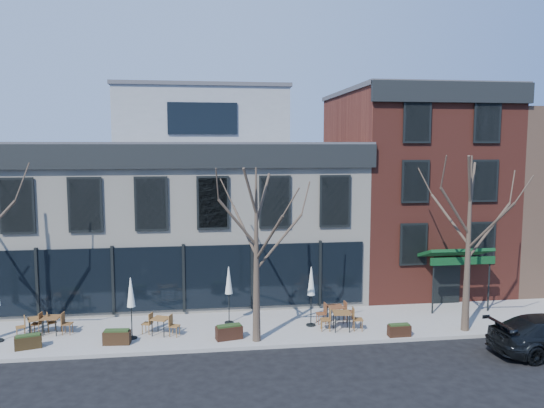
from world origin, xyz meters
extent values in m
plane|color=black|center=(0.00, 0.00, 0.00)|extent=(120.00, 120.00, 0.00)
cube|color=gray|center=(3.25, -2.15, 0.07)|extent=(33.50, 4.70, 0.15)
cube|color=beige|center=(0.00, 5.00, 4.00)|extent=(18.00, 10.00, 8.00)
cube|color=#47474C|center=(0.00, 5.00, 8.05)|extent=(18.30, 10.30, 0.30)
cube|color=black|center=(0.00, -0.12, 7.55)|extent=(18.30, 0.25, 1.10)
cube|color=black|center=(-9.12, 5.00, 7.55)|extent=(0.25, 10.30, 1.10)
cube|color=black|center=(0.00, -0.06, 1.90)|extent=(17.20, 0.12, 3.00)
cube|color=black|center=(-9.06, 4.00, 1.90)|extent=(0.12, 7.50, 3.00)
cube|color=gray|center=(1.00, 6.00, 9.60)|extent=(9.00, 6.50, 3.00)
cube|color=maroon|center=(13.00, 5.00, 5.50)|extent=(8.00, 10.00, 11.00)
cube|color=#47474C|center=(13.00, 5.00, 11.05)|extent=(8.20, 10.20, 0.25)
cube|color=black|center=(13.00, -0.12, 10.60)|extent=(8.20, 0.25, 1.00)
cube|color=#0C3818|center=(13.00, -0.85, 2.90)|extent=(3.20, 1.66, 0.67)
cube|color=black|center=(13.00, -0.05, 1.25)|extent=(1.40, 0.10, 2.50)
cone|color=#382B21|center=(3.00, -3.90, 3.67)|extent=(0.34, 0.34, 7.04)
cylinder|color=#382B21|center=(3.95, -3.73, 4.18)|extent=(2.00, 0.46, 2.21)
cylinder|color=#382B21|center=(2.60, -3.04, 4.59)|extent=(0.93, 1.84, 1.91)
cylinder|color=#382B21|center=(2.25, -4.17, 5.04)|extent=(1.61, 0.68, 1.97)
cylinder|color=#382B21|center=(3.40, -4.76, 4.51)|extent=(0.93, 1.83, 2.03)
cone|color=#382B21|center=(12.00, -3.90, 3.89)|extent=(0.34, 0.34, 7.48)
cylinder|color=#382B21|center=(13.01, -3.72, 4.43)|extent=(2.12, 0.48, 2.35)
cylinder|color=#382B21|center=(11.57, -2.99, 4.86)|extent=(0.98, 1.94, 2.03)
cylinder|color=#382B21|center=(11.20, -4.19, 5.35)|extent=(1.71, 0.71, 2.09)
cylinder|color=#382B21|center=(12.42, -4.81, 4.78)|extent=(0.98, 1.94, 2.16)
cube|color=brown|center=(-6.08, -1.91, 0.82)|extent=(0.83, 0.83, 0.04)
cylinder|color=black|center=(-6.23, -2.25, 0.48)|extent=(0.04, 0.04, 0.66)
cylinder|color=black|center=(-5.75, -2.06, 0.48)|extent=(0.04, 0.04, 0.66)
cylinder|color=black|center=(-6.41, -1.76, 0.48)|extent=(0.04, 0.04, 0.66)
cylinder|color=black|center=(-5.93, -1.58, 0.48)|extent=(0.04, 0.04, 0.66)
cube|color=brown|center=(-5.44, -1.97, 0.87)|extent=(0.77, 0.77, 0.04)
cylinder|color=black|center=(-5.75, -2.22, 0.51)|extent=(0.04, 0.04, 0.71)
cylinder|color=black|center=(-5.20, -2.28, 0.51)|extent=(0.04, 0.04, 0.71)
cylinder|color=black|center=(-5.68, -1.67, 0.51)|extent=(0.04, 0.04, 0.71)
cylinder|color=black|center=(-5.13, -1.73, 0.51)|extent=(0.04, 0.04, 0.71)
cube|color=brown|center=(-0.90, -2.68, 0.85)|extent=(0.87, 0.87, 0.04)
cylinder|color=black|center=(-1.25, -2.82, 0.49)|extent=(0.04, 0.04, 0.69)
cylinder|color=black|center=(-0.76, -3.03, 0.49)|extent=(0.04, 0.04, 0.69)
cylinder|color=black|center=(-1.05, -2.33, 0.49)|extent=(0.04, 0.04, 0.69)
cylinder|color=black|center=(-0.55, -2.53, 0.49)|extent=(0.04, 0.04, 0.69)
cube|color=brown|center=(6.74, -3.19, 0.93)|extent=(0.83, 0.83, 0.04)
cylinder|color=black|center=(6.41, -3.45, 0.53)|extent=(0.04, 0.04, 0.77)
cylinder|color=black|center=(7.00, -3.52, 0.53)|extent=(0.04, 0.04, 0.77)
cylinder|color=black|center=(6.48, -2.86, 0.53)|extent=(0.04, 0.04, 0.77)
cylinder|color=black|center=(7.07, -2.93, 0.53)|extent=(0.04, 0.04, 0.77)
cube|color=brown|center=(6.73, -2.18, 0.88)|extent=(0.75, 0.75, 0.04)
cylinder|color=black|center=(6.46, -2.48, 0.51)|extent=(0.04, 0.04, 0.72)
cylinder|color=black|center=(7.03, -2.44, 0.51)|extent=(0.04, 0.04, 0.72)
cylinder|color=black|center=(6.43, -1.92, 0.51)|extent=(0.04, 0.04, 0.72)
cylinder|color=black|center=(6.99, -1.88, 0.51)|extent=(0.04, 0.04, 0.72)
cylinder|color=black|center=(-2.05, -2.96, 0.18)|extent=(0.41, 0.41, 0.06)
cylinder|color=black|center=(-2.05, -2.96, 1.17)|extent=(0.05, 0.05, 2.04)
cone|color=silver|center=(-2.05, -2.96, 2.10)|extent=(0.33, 0.33, 1.21)
cylinder|color=black|center=(2.01, -1.61, 0.18)|extent=(0.41, 0.41, 0.06)
cylinder|color=black|center=(2.01, -1.61, 1.18)|extent=(0.05, 0.05, 2.06)
cone|color=beige|center=(2.01, -1.61, 2.11)|extent=(0.34, 0.34, 1.22)
cylinder|color=black|center=(5.56, -2.44, 0.18)|extent=(0.42, 0.42, 0.06)
cylinder|color=black|center=(5.56, -2.44, 1.20)|extent=(0.05, 0.05, 2.11)
cone|color=silver|center=(5.56, -2.44, 2.16)|extent=(0.34, 0.34, 1.25)
cube|color=black|center=(-5.93, -3.50, 0.40)|extent=(1.05, 0.65, 0.49)
cube|color=#1E3314|center=(-5.93, -3.50, 0.66)|extent=(0.94, 0.55, 0.08)
cube|color=black|center=(-2.57, -3.50, 0.41)|extent=(1.09, 0.51, 0.53)
cube|color=#1E3314|center=(-2.57, -3.50, 0.70)|extent=(0.98, 0.42, 0.08)
cube|color=black|center=(1.90, -3.57, 0.42)|extent=(1.14, 0.65, 0.54)
cube|color=#1E3314|center=(1.90, -3.57, 0.71)|extent=(1.02, 0.55, 0.09)
cube|color=black|center=(8.93, -4.20, 0.38)|extent=(0.94, 0.39, 0.47)
cube|color=#1E3314|center=(8.93, -4.20, 0.64)|extent=(0.85, 0.32, 0.07)
camera|label=1|loc=(0.78, -24.57, 8.05)|focal=35.00mm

